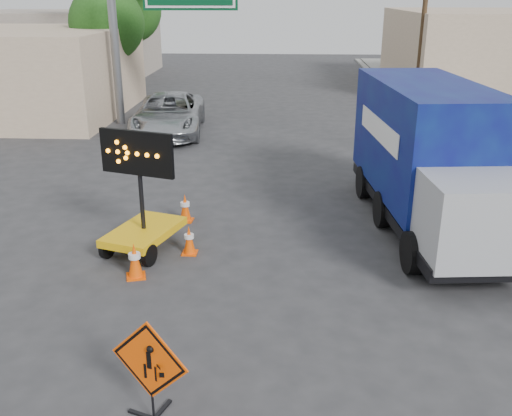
# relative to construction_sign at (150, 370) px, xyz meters

# --- Properties ---
(ground) EXTENTS (100.00, 100.00, 0.00)m
(ground) POSITION_rel_construction_sign_xyz_m (0.75, 1.01, -0.85)
(ground) COLOR #2D2D30
(ground) RESTS_ON ground
(curb_right) EXTENTS (0.40, 60.00, 0.12)m
(curb_right) POSITION_rel_construction_sign_xyz_m (7.95, 16.01, -0.79)
(curb_right) COLOR gray
(curb_right) RESTS_ON ground
(sidewalk_right) EXTENTS (4.00, 60.00, 0.15)m
(sidewalk_right) POSITION_rel_construction_sign_xyz_m (10.25, 16.01, -0.77)
(sidewalk_right) COLOR gray
(sidewalk_right) RESTS_ON ground
(storefront_left_far) EXTENTS (12.00, 10.00, 4.40)m
(storefront_left_far) POSITION_rel_construction_sign_xyz_m (-14.25, 35.01, 1.35)
(storefront_left_far) COLOR #A9998D
(storefront_left_far) RESTS_ON ground
(building_right_far) EXTENTS (10.00, 14.00, 4.60)m
(building_right_far) POSITION_rel_construction_sign_xyz_m (13.75, 31.01, 1.45)
(building_right_far) COLOR #CAAF92
(building_right_far) RESTS_ON ground
(highway_gantry) EXTENTS (6.18, 0.38, 6.90)m
(highway_gantry) POSITION_rel_construction_sign_xyz_m (-3.68, 18.97, 4.23)
(highway_gantry) COLOR slate
(highway_gantry) RESTS_ON ground
(utility_pole_far) EXTENTS (1.80, 0.26, 9.00)m
(utility_pole_far) POSITION_rel_construction_sign_xyz_m (8.75, 25.01, 3.84)
(utility_pole_far) COLOR #45341D
(utility_pole_far) RESTS_ON ground
(tree_left_near) EXTENTS (3.71, 3.71, 6.03)m
(tree_left_near) POSITION_rel_construction_sign_xyz_m (-7.25, 23.01, 3.32)
(tree_left_near) COLOR #45341D
(tree_left_near) RESTS_ON ground
(tree_left_far) EXTENTS (4.10, 4.10, 6.66)m
(tree_left_far) POSITION_rel_construction_sign_xyz_m (-8.25, 31.01, 3.75)
(tree_left_far) COLOR #45341D
(tree_left_far) RESTS_ON ground
(construction_sign) EXTENTS (1.13, 0.82, 1.60)m
(construction_sign) POSITION_rel_construction_sign_xyz_m (0.00, 0.00, 0.00)
(construction_sign) COLOR black
(construction_sign) RESTS_ON ground
(arrow_board) EXTENTS (1.75, 2.26, 2.83)m
(arrow_board) POSITION_rel_construction_sign_xyz_m (-1.46, 5.60, -0.21)
(arrow_board) COLOR #E8AE0C
(arrow_board) RESTS_ON ground
(pickup_truck) EXTENTS (3.26, 6.17, 1.65)m
(pickup_truck) POSITION_rel_construction_sign_xyz_m (-3.16, 17.21, -0.02)
(pickup_truck) COLOR #B0B4B8
(pickup_truck) RESTS_ON ground
(box_truck) EXTENTS (2.90, 7.64, 3.55)m
(box_truck) POSITION_rel_construction_sign_xyz_m (5.31, 7.40, 0.76)
(box_truck) COLOR black
(box_truck) RESTS_ON ground
(cone_a) EXTENTS (0.48, 0.48, 0.77)m
(cone_a) POSITION_rel_construction_sign_xyz_m (-1.33, 4.23, -0.46)
(cone_a) COLOR #FD4F05
(cone_a) RESTS_ON ground
(cone_b) EXTENTS (0.35, 0.35, 0.68)m
(cone_b) POSITION_rel_construction_sign_xyz_m (-0.39, 5.44, -0.51)
(cone_b) COLOR #FD4F05
(cone_b) RESTS_ON ground
(cone_c) EXTENTS (0.40, 0.40, 0.74)m
(cone_c) POSITION_rel_construction_sign_xyz_m (-0.82, 7.41, -0.48)
(cone_c) COLOR #FD4F05
(cone_c) RESTS_ON ground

